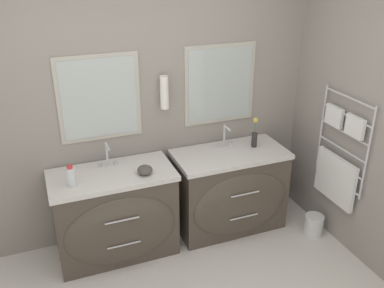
{
  "coord_description": "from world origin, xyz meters",
  "views": [
    {
      "loc": [
        -0.86,
        -1.95,
        2.59
      ],
      "look_at": [
        0.34,
        1.13,
        1.07
      ],
      "focal_mm": 40.0,
      "sensor_mm": 36.0,
      "label": 1
    }
  ],
  "objects": [
    {
      "name": "waste_bin",
      "position": [
        1.53,
        0.88,
        0.11
      ],
      "size": [
        0.19,
        0.19,
        0.2
      ],
      "color": "silver",
      "rests_on": "ground_plane"
    },
    {
      "name": "wall_back",
      "position": [
        0.01,
        1.65,
        1.3
      ],
      "size": [
        4.99,
        0.16,
        2.6
      ],
      "color": "gray",
      "rests_on": "ground_plane"
    },
    {
      "name": "vanity_left",
      "position": [
        -0.33,
        1.29,
        0.42
      ],
      "size": [
        1.08,
        0.62,
        0.82
      ],
      "color": "#4C4238",
      "rests_on": "ground_plane"
    },
    {
      "name": "toiletry_bottle",
      "position": [
        -0.67,
        1.24,
        0.91
      ],
      "size": [
        0.07,
        0.07,
        0.18
      ],
      "color": "silver",
      "rests_on": "vanity_left"
    },
    {
      "name": "wall_right",
      "position": [
        1.73,
        0.73,
        1.29
      ],
      "size": [
        0.13,
        3.42,
        2.6
      ],
      "color": "gray",
      "rests_on": "ground_plane"
    },
    {
      "name": "vanity_right",
      "position": [
        0.81,
        1.29,
        0.42
      ],
      "size": [
        1.08,
        0.62,
        0.82
      ],
      "color": "#4C4238",
      "rests_on": "ground_plane"
    },
    {
      "name": "amenity_bowl",
      "position": [
        -0.06,
        1.21,
        0.86
      ],
      "size": [
        0.13,
        0.13,
        0.08
      ],
      "color": "#4C4742",
      "rests_on": "vanity_left"
    },
    {
      "name": "faucet_left",
      "position": [
        -0.33,
        1.46,
        0.93
      ],
      "size": [
        0.17,
        0.14,
        0.22
      ],
      "color": "silver",
      "rests_on": "vanity_left"
    },
    {
      "name": "faucet_right",
      "position": [
        0.81,
        1.46,
        0.93
      ],
      "size": [
        0.17,
        0.14,
        0.22
      ],
      "color": "silver",
      "rests_on": "vanity_right"
    },
    {
      "name": "flower_vase",
      "position": [
        1.08,
        1.36,
        0.94
      ],
      "size": [
        0.06,
        0.06,
        0.3
      ],
      "color": "#332D2D",
      "rests_on": "vanity_right"
    }
  ]
}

